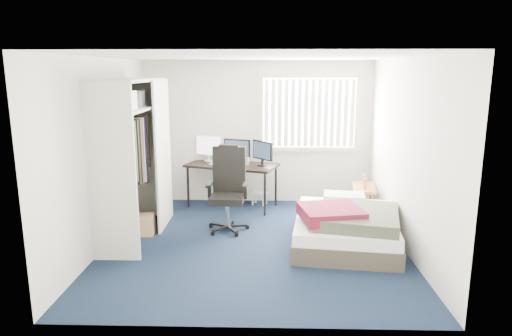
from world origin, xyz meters
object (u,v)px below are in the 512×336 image
Objects in this scene: desk at (233,162)px; bed at (346,225)px; office_chair at (228,198)px; nightstand at (364,190)px.

bed is (1.67, -1.73, -0.52)m from desk.
bed is at bearing -45.98° from desk.
nightstand is (2.15, 0.70, -0.06)m from office_chair.
nightstand is 1.38m from bed.
nightstand is 0.38× the size of bed.
desk reaches higher than bed.
office_chair is (0.02, -1.16, -0.30)m from desk.
office_chair is 1.67× the size of nightstand.
desk is at bearing 134.02° from bed.
office_chair is 1.76m from bed.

